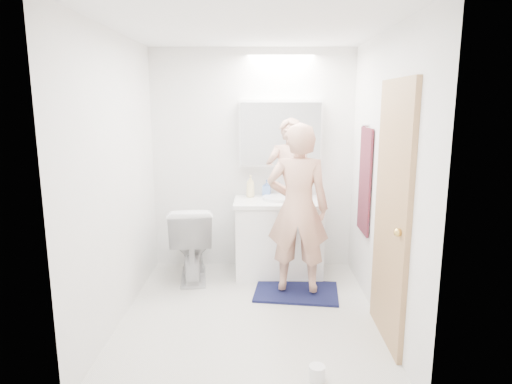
{
  "coord_description": "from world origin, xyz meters",
  "views": [
    {
      "loc": [
        0.1,
        -3.6,
        1.83
      ],
      "look_at": [
        0.05,
        0.25,
        1.05
      ],
      "focal_mm": 31.18,
      "sensor_mm": 36.0,
      "label": 1
    }
  ],
  "objects_px": {
    "soap_bottle_b": "(267,188)",
    "toilet_paper_roll": "(317,373)",
    "soap_bottle_a": "(250,186)",
    "medicine_cabinet": "(280,134)",
    "person": "(298,209)",
    "vanity_cabinet": "(279,239)",
    "toothbrush_cup": "(303,192)",
    "toilet": "(192,241)"
  },
  "relations": [
    {
      "from": "vanity_cabinet",
      "to": "soap_bottle_b",
      "type": "relative_size",
      "value": 4.87
    },
    {
      "from": "person",
      "to": "toothbrush_cup",
      "type": "height_order",
      "value": "person"
    },
    {
      "from": "medicine_cabinet",
      "to": "toilet_paper_roll",
      "type": "distance_m",
      "value": 2.56
    },
    {
      "from": "vanity_cabinet",
      "to": "toothbrush_cup",
      "type": "distance_m",
      "value": 0.57
    },
    {
      "from": "medicine_cabinet",
      "to": "person",
      "type": "height_order",
      "value": "medicine_cabinet"
    },
    {
      "from": "medicine_cabinet",
      "to": "soap_bottle_b",
      "type": "height_order",
      "value": "medicine_cabinet"
    },
    {
      "from": "vanity_cabinet",
      "to": "toilet",
      "type": "height_order",
      "value": "toilet"
    },
    {
      "from": "soap_bottle_a",
      "to": "vanity_cabinet",
      "type": "bearing_deg",
      "value": -25.89
    },
    {
      "from": "toilet_paper_roll",
      "to": "soap_bottle_b",
      "type": "bearing_deg",
      "value": 98.72
    },
    {
      "from": "soap_bottle_a",
      "to": "toilet_paper_roll",
      "type": "xyz_separation_m",
      "value": [
        0.49,
        -2.04,
        -0.89
      ]
    },
    {
      "from": "medicine_cabinet",
      "to": "toothbrush_cup",
      "type": "distance_m",
      "value": 0.68
    },
    {
      "from": "medicine_cabinet",
      "to": "toilet_paper_roll",
      "type": "height_order",
      "value": "medicine_cabinet"
    },
    {
      "from": "person",
      "to": "vanity_cabinet",
      "type": "bearing_deg",
      "value": -66.29
    },
    {
      "from": "vanity_cabinet",
      "to": "soap_bottle_b",
      "type": "xyz_separation_m",
      "value": [
        -0.13,
        0.18,
        0.52
      ]
    },
    {
      "from": "person",
      "to": "soap_bottle_b",
      "type": "bearing_deg",
      "value": -60.6
    },
    {
      "from": "vanity_cabinet",
      "to": "toothbrush_cup",
      "type": "bearing_deg",
      "value": 31.45
    },
    {
      "from": "person",
      "to": "toothbrush_cup",
      "type": "distance_m",
      "value": 0.67
    },
    {
      "from": "soap_bottle_b",
      "to": "person",
      "type": "bearing_deg",
      "value": -67.39
    },
    {
      "from": "toothbrush_cup",
      "to": "toilet_paper_roll",
      "type": "relative_size",
      "value": 0.99
    },
    {
      "from": "vanity_cabinet",
      "to": "toilet",
      "type": "bearing_deg",
      "value": -172.89
    },
    {
      "from": "medicine_cabinet",
      "to": "person",
      "type": "xyz_separation_m",
      "value": [
        0.14,
        -0.71,
        -0.65
      ]
    },
    {
      "from": "toilet",
      "to": "person",
      "type": "relative_size",
      "value": 0.5
    },
    {
      "from": "toilet_paper_roll",
      "to": "medicine_cabinet",
      "type": "bearing_deg",
      "value": 94.73
    },
    {
      "from": "vanity_cabinet",
      "to": "person",
      "type": "distance_m",
      "value": 0.7
    },
    {
      "from": "vanity_cabinet",
      "to": "medicine_cabinet",
      "type": "distance_m",
      "value": 1.13
    },
    {
      "from": "vanity_cabinet",
      "to": "person",
      "type": "bearing_deg",
      "value": -73.08
    },
    {
      "from": "toilet",
      "to": "soap_bottle_a",
      "type": "bearing_deg",
      "value": -164.06
    },
    {
      "from": "soap_bottle_b",
      "to": "toilet_paper_roll",
      "type": "relative_size",
      "value": 1.68
    },
    {
      "from": "soap_bottle_b",
      "to": "toilet",
      "type": "bearing_deg",
      "value": -159.52
    },
    {
      "from": "soap_bottle_b",
      "to": "toothbrush_cup",
      "type": "height_order",
      "value": "soap_bottle_b"
    },
    {
      "from": "person",
      "to": "toothbrush_cup",
      "type": "bearing_deg",
      "value": -92.46
    },
    {
      "from": "toilet",
      "to": "soap_bottle_b",
      "type": "bearing_deg",
      "value": -166.98
    },
    {
      "from": "person",
      "to": "medicine_cabinet",
      "type": "bearing_deg",
      "value": -72.03
    },
    {
      "from": "toilet",
      "to": "person",
      "type": "height_order",
      "value": "person"
    },
    {
      "from": "soap_bottle_a",
      "to": "toilet_paper_roll",
      "type": "relative_size",
      "value": 2.18
    },
    {
      "from": "medicine_cabinet",
      "to": "soap_bottle_a",
      "type": "bearing_deg",
      "value": -169.42
    },
    {
      "from": "toothbrush_cup",
      "to": "toilet_paper_roll",
      "type": "height_order",
      "value": "toothbrush_cup"
    },
    {
      "from": "person",
      "to": "soap_bottle_a",
      "type": "relative_size",
      "value": 6.69
    },
    {
      "from": "toothbrush_cup",
      "to": "toilet_paper_roll",
      "type": "bearing_deg",
      "value": -92.12
    },
    {
      "from": "toilet",
      "to": "toilet_paper_roll",
      "type": "bearing_deg",
      "value": 114.51
    },
    {
      "from": "toilet",
      "to": "soap_bottle_b",
      "type": "height_order",
      "value": "soap_bottle_b"
    },
    {
      "from": "vanity_cabinet",
      "to": "person",
      "type": "relative_size",
      "value": 0.56
    }
  ]
}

